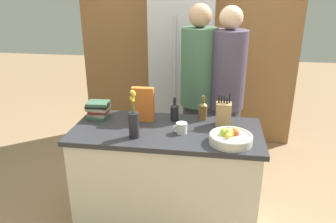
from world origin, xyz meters
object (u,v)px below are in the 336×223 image
object	(u,v)px
cereal_box	(143,104)
coffee_mug	(181,128)
refrigerator	(183,71)
bottle_oil	(203,110)
bottle_vinegar	(174,111)
person_at_sink	(198,89)
person_in_blue	(226,91)
fruit_bowl	(230,138)
flower_vase	(134,122)
knife_block	(223,114)
book_stack	(98,109)

from	to	relation	value
cereal_box	coffee_mug	size ratio (longest dim) A/B	2.58
refrigerator	bottle_oil	size ratio (longest dim) A/B	9.52
coffee_mug	bottle_vinegar	size ratio (longest dim) A/B	0.56
person_at_sink	person_in_blue	size ratio (longest dim) A/B	1.01
fruit_bowl	person_in_blue	distance (m)	0.82
cereal_box	bottle_vinegar	bearing A→B (deg)	9.53
coffee_mug	bottle_vinegar	distance (m)	0.27
fruit_bowl	flower_vase	bearing A→B (deg)	-179.52
fruit_bowl	bottle_vinegar	xyz separation A→B (m)	(-0.46, 0.37, 0.04)
bottle_oil	bottle_vinegar	xyz separation A→B (m)	(-0.24, -0.05, -0.00)
person_at_sink	coffee_mug	bearing A→B (deg)	-106.82
knife_block	person_at_sink	size ratio (longest dim) A/B	0.15
cereal_box	book_stack	distance (m)	0.41
knife_block	person_at_sink	world-z (taller)	person_at_sink
coffee_mug	bottle_oil	xyz separation A→B (m)	(0.15, 0.31, 0.04)
refrigerator	cereal_box	distance (m)	1.27
bottle_vinegar	person_at_sink	xyz separation A→B (m)	(0.17, 0.46, 0.07)
bottle_oil	person_at_sink	distance (m)	0.42
cereal_box	book_stack	size ratio (longest dim) A/B	1.42
refrigerator	person_in_blue	bearing A→B (deg)	-56.84
bottle_vinegar	person_in_blue	xyz separation A→B (m)	(0.44, 0.44, 0.06)
fruit_bowl	flower_vase	distance (m)	0.73
fruit_bowl	knife_block	world-z (taller)	knife_block
flower_vase	bottle_oil	xyz separation A→B (m)	(0.50, 0.43, -0.04)
bottle_oil	refrigerator	bearing A→B (deg)	104.57
coffee_mug	person_at_sink	distance (m)	0.73
flower_vase	coffee_mug	bearing A→B (deg)	20.33
knife_block	bottle_vinegar	bearing A→B (deg)	173.40
flower_vase	person_at_sink	distance (m)	0.95
refrigerator	coffee_mug	xyz separation A→B (m)	(0.15, -1.46, -0.10)
coffee_mug	person_in_blue	distance (m)	0.79
bottle_oil	bottle_vinegar	world-z (taller)	bottle_oil
refrigerator	fruit_bowl	distance (m)	1.67
flower_vase	coffee_mug	world-z (taller)	flower_vase
knife_block	cereal_box	xyz separation A→B (m)	(-0.68, 0.00, 0.05)
knife_block	flower_vase	world-z (taller)	flower_vase
flower_vase	cereal_box	size ratio (longest dim) A/B	1.28
person_at_sink	book_stack	bearing A→B (deg)	-159.44
fruit_bowl	cereal_box	size ratio (longest dim) A/B	1.08
fruit_bowl	person_in_blue	bearing A→B (deg)	91.57
bottle_vinegar	person_in_blue	size ratio (longest dim) A/B	0.11
flower_vase	bottle_vinegar	bearing A→B (deg)	55.57
knife_block	coffee_mug	size ratio (longest dim) A/B	2.42
book_stack	bottle_oil	xyz separation A→B (m)	(0.91, 0.09, 0.01)
bottle_vinegar	coffee_mug	bearing A→B (deg)	-70.92
cereal_box	person_in_blue	bearing A→B (deg)	34.58
flower_vase	bottle_vinegar	distance (m)	0.46
coffee_mug	book_stack	bearing A→B (deg)	164.18
fruit_bowl	bottle_oil	world-z (taller)	bottle_oil
refrigerator	fruit_bowl	size ratio (longest dim) A/B	6.42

